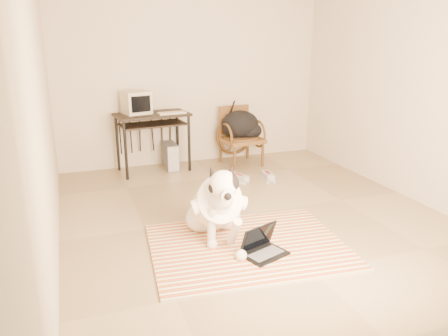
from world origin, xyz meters
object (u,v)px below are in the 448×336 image
computer_desk (152,122)px  crt_monitor (136,103)px  pc_tower (170,156)px  laptop (262,247)px  backpack (242,126)px  dog (217,206)px  rattan_chair (240,136)px

computer_desk → crt_monitor: 0.34m
crt_monitor → pc_tower: size_ratio=1.02×
laptop → computer_desk: 2.94m
pc_tower → backpack: 1.15m
backpack → dog: bearing=-117.4°
dog → computer_desk: size_ratio=1.10×
dog → rattan_chair: bearing=63.2°
dog → pc_tower: (0.11, 2.41, -0.14)m
laptop → pc_tower: size_ratio=1.10×
dog → laptop: size_ratio=2.60×
dog → laptop: bearing=-61.5°
laptop → rattan_chair: size_ratio=0.52×
computer_desk → backpack: 1.33m
crt_monitor → laptop: bearing=-78.4°
backpack → pc_tower: bearing=173.1°
computer_desk → backpack: (1.32, -0.09, -0.13)m
laptop → backpack: 2.95m
backpack → crt_monitor: bearing=173.7°
crt_monitor → rattan_chair: bearing=-5.3°
computer_desk → pc_tower: bearing=9.0°
laptop → computer_desk: size_ratio=0.42×
crt_monitor → backpack: 1.58m
dog → rattan_chair: size_ratio=1.35×
computer_desk → pc_tower: size_ratio=2.61×
dog → computer_desk: 2.40m
pc_tower → laptop: bearing=-87.0°
computer_desk → pc_tower: 0.59m
computer_desk → rattan_chair: size_ratio=1.23×
computer_desk → backpack: bearing=-4.0°
crt_monitor → pc_tower: crt_monitor is taller
crt_monitor → computer_desk: bearing=-20.9°
crt_monitor → backpack: bearing=-6.3°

